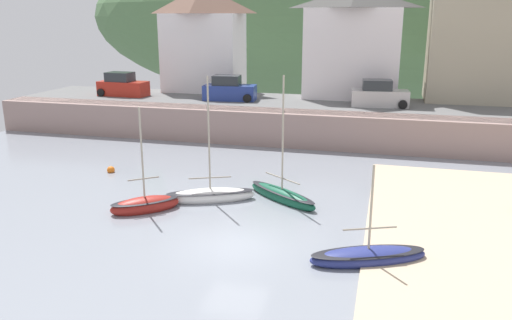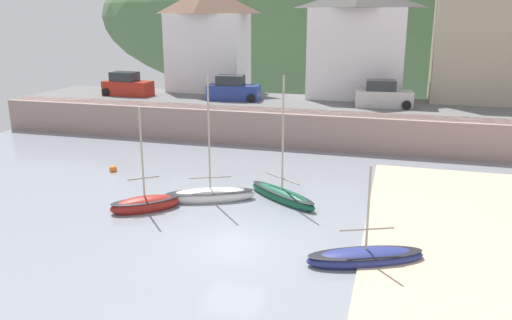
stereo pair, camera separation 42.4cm
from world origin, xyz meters
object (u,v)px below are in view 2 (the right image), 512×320
object	(u,v)px
sailboat_far_left	(282,195)
sailboat_nearest_shore	(145,204)
waterfront_building_centre	(358,42)
sailboat_white_hull	(365,257)
parked_car_by_wall	(233,90)
waterfront_building_left	(208,38)
waterfront_building_right	(497,29)
sailboat_blue_trim	(210,195)
mooring_buoy	(113,169)
parked_car_end_of_row	(383,96)
parked_car_near_slipway	(127,86)

from	to	relation	value
sailboat_far_left	sailboat_nearest_shore	bearing A→B (deg)	-116.67
waterfront_building_centre	sailboat_white_hull	world-z (taller)	waterfront_building_centre
waterfront_building_centre	parked_car_by_wall	size ratio (longest dim) A/B	2.05
sailboat_white_hull	sailboat_far_left	size ratio (longest dim) A/B	0.72
waterfront_building_left	waterfront_building_right	distance (m)	23.19
sailboat_blue_trim	sailboat_white_hull	size ratio (longest dim) A/B	1.38
sailboat_blue_trim	mooring_buoy	distance (m)	7.91
parked_car_end_of_row	waterfront_building_left	bearing A→B (deg)	158.23
waterfront_building_left	parked_car_end_of_row	distance (m)	16.41
waterfront_building_right	mooring_buoy	world-z (taller)	waterfront_building_right
waterfront_building_centre	sailboat_blue_trim	bearing A→B (deg)	-104.08
waterfront_building_centre	sailboat_nearest_shore	xyz separation A→B (m)	(-7.67, -22.62, -6.50)
sailboat_far_left	mooring_buoy	world-z (taller)	sailboat_far_left
sailboat_blue_trim	parked_car_by_wall	world-z (taller)	sailboat_blue_trim
sailboat_white_hull	parked_car_near_slipway	bearing A→B (deg)	112.65
sailboat_blue_trim	parked_car_end_of_row	bearing A→B (deg)	41.13
parked_car_near_slipway	parked_car_by_wall	world-z (taller)	same
waterfront_building_left	mooring_buoy	world-z (taller)	waterfront_building_left
waterfront_building_right	sailboat_white_hull	world-z (taller)	waterfront_building_right
parked_car_end_of_row	parked_car_near_slipway	bearing A→B (deg)	174.60
sailboat_blue_trim	sailboat_nearest_shore	distance (m)	3.25
mooring_buoy	sailboat_nearest_shore	bearing A→B (deg)	-47.18
waterfront_building_centre	sailboat_blue_trim	world-z (taller)	waterfront_building_centre
waterfront_building_centre	sailboat_blue_trim	xyz separation A→B (m)	(-5.16, -20.57, -6.51)
waterfront_building_right	sailboat_nearest_shore	size ratio (longest dim) A/B	2.11
sailboat_white_hull	mooring_buoy	xyz separation A→B (m)	(-15.17, 7.82, -0.10)
waterfront_building_left	parked_car_near_slipway	xyz separation A→B (m)	(-5.63, -4.50, -3.77)
waterfront_building_left	waterfront_building_right	world-z (taller)	waterfront_building_right
sailboat_blue_trim	mooring_buoy	size ratio (longest dim) A/B	14.16
waterfront_building_left	mooring_buoy	xyz separation A→B (m)	(0.49, -17.48, -6.84)
sailboat_nearest_shore	sailboat_far_left	size ratio (longest dim) A/B	0.81
sailboat_far_left	parked_car_by_wall	bearing A→B (deg)	152.62
sailboat_white_hull	parked_car_near_slipway	distance (m)	29.91
sailboat_nearest_shore	parked_car_near_slipway	distance (m)	21.34
sailboat_nearest_shore	sailboat_white_hull	xyz separation A→B (m)	(10.40, -2.68, -0.06)
waterfront_building_right	sailboat_nearest_shore	bearing A→B (deg)	-128.38
sailboat_white_hull	parked_car_end_of_row	world-z (taller)	parked_car_end_of_row
sailboat_blue_trim	mooring_buoy	world-z (taller)	sailboat_blue_trim
waterfront_building_left	parked_car_by_wall	size ratio (longest dim) A/B	2.11
parked_car_near_slipway	sailboat_white_hull	bearing A→B (deg)	-41.23
mooring_buoy	waterfront_building_centre	bearing A→B (deg)	54.56
sailboat_nearest_shore	mooring_buoy	world-z (taller)	sailboat_nearest_shore
waterfront_building_left	sailboat_blue_trim	xyz separation A→B (m)	(7.78, -20.57, -6.68)
sailboat_white_hull	parked_car_end_of_row	bearing A→B (deg)	67.92
waterfront_building_centre	parked_car_near_slipway	xyz separation A→B (m)	(-18.56, -4.50, -3.60)
waterfront_building_right	parked_car_end_of_row	distance (m)	10.19
waterfront_building_right	parked_car_end_of_row	world-z (taller)	waterfront_building_right
sailboat_far_left	mooring_buoy	size ratio (longest dim) A/B	14.20
waterfront_building_left	sailboat_far_left	size ratio (longest dim) A/B	1.41
waterfront_building_left	waterfront_building_centre	bearing A→B (deg)	-0.00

